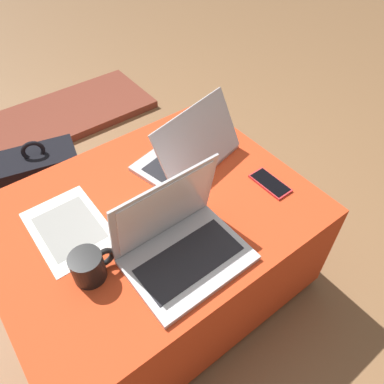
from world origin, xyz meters
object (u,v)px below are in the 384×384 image
Objects in this scene: laptop_far at (190,151)px; cell_phone at (270,183)px; laptop_near at (180,242)px; coffee_mug at (89,266)px; backpack at (51,195)px; paper_sheet at (69,228)px.

cell_phone is (0.15, -0.26, -0.04)m from laptop_far.
cell_phone is at bearing 5.06° from laptop_near.
laptop_far reaches higher than coffee_mug.
backpack is at bearing 83.71° from coffee_mug.
cell_phone is 0.29× the size of backpack.
paper_sheet is at bearing 126.96° from laptop_near.
cell_phone is 0.92m from backpack.
backpack is 1.73× the size of paper_sheet.
coffee_mug is at bearing 97.19° from backpack.
laptop_near reaches higher than backpack.
laptop_far is at bearing 149.98° from backpack.
coffee_mug is at bearing 158.33° from laptop_near.
backpack is at bearing 129.90° from cell_phone.
coffee_mug is (-0.02, -0.19, 0.04)m from paper_sheet.
laptop_near reaches higher than laptop_far.
laptop_near is 1.15× the size of paper_sheet.
cell_phone is at bearing -20.94° from paper_sheet.
backpack is (-0.58, 0.67, -0.26)m from cell_phone.
backpack is (-0.17, 0.71, -0.31)m from laptop_near.
backpack reaches higher than cell_phone.
coffee_mug is at bearing -95.53° from paper_sheet.
laptop_far is at bearing 48.46° from laptop_near.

